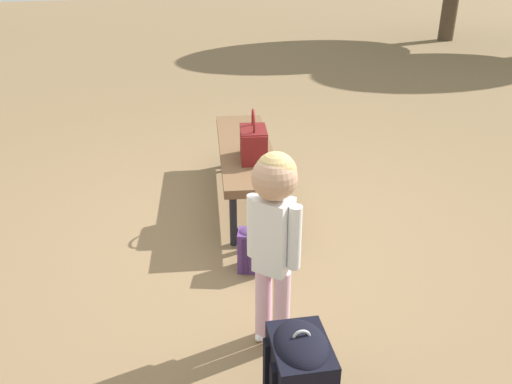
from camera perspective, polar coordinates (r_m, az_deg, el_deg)
ground_plane at (r=3.53m, az=-0.18°, el=-5.61°), size 40.00×40.00×0.00m
park_bench at (r=3.97m, az=-1.17°, el=4.37°), size 1.65×0.79×0.45m
handbag at (r=3.66m, az=-0.29°, el=5.54°), size 0.36×0.26×0.37m
child_standing at (r=2.35m, az=2.01°, el=-3.41°), size 0.23×0.21×1.03m
backpack_large at (r=2.19m, az=4.90°, el=-20.18°), size 0.34×0.31×0.51m
backpack_small at (r=3.17m, az=-0.34°, el=-6.21°), size 0.20×0.22×0.31m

